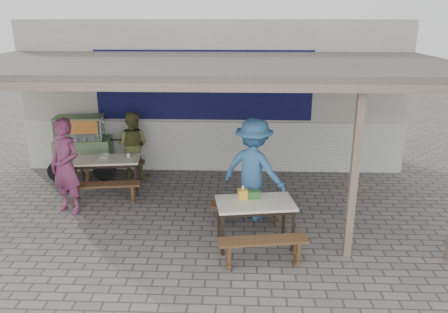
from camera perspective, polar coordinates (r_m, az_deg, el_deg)
ground at (r=7.92m, az=-2.84°, el=-9.02°), size 60.00×60.00×0.00m
back_wall at (r=10.78m, az=-1.34°, el=8.00°), size 9.00×1.28×3.50m
warung_roof at (r=7.99m, az=-2.46°, el=11.68°), size 9.00×4.21×2.81m
table_left at (r=9.40m, az=-14.99°, el=-0.76°), size 1.40×0.86×0.75m
bench_left_street at (r=8.91m, az=-15.43°, el=-4.14°), size 1.45×0.48×0.45m
bench_left_wall at (r=10.11m, az=-14.30°, el=-1.37°), size 1.45×0.48×0.45m
table_right at (r=7.06m, az=4.10°, el=-6.52°), size 1.33×0.89×0.75m
bench_right_street at (r=6.62m, az=5.11°, el=-11.60°), size 1.36×0.48×0.45m
bench_right_wall at (r=7.81m, az=3.14°, el=-6.71°), size 1.36×0.48×0.45m
vendor_cart at (r=10.46m, az=-18.00°, el=1.50°), size 1.76×0.85×1.43m
patron_street_side at (r=8.65m, az=-19.98°, el=-1.21°), size 0.78×0.67×1.82m
patron_wall_side at (r=10.16m, az=-11.84°, el=1.49°), size 0.85×0.72×1.55m
patron_right_table at (r=7.89m, az=3.91°, el=-1.71°), size 1.40×1.20×1.88m
tissue_box at (r=7.14m, az=2.47°, el=-4.86°), size 0.17×0.17×0.14m
donation_box at (r=7.14m, az=3.91°, el=-4.97°), size 0.21×0.16×0.13m
condiment_jar at (r=9.39m, az=-12.36°, el=0.19°), size 0.07×0.07×0.08m
condiment_bowl at (r=9.48m, az=-15.33°, el=0.06°), size 0.28×0.28×0.05m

